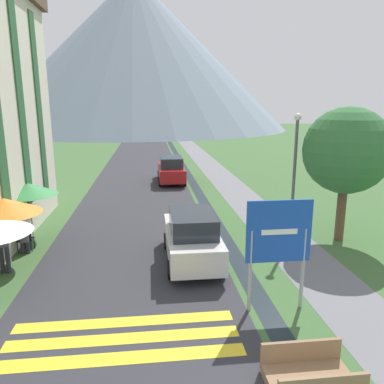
{
  "coord_description": "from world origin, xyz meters",
  "views": [
    {
      "loc": [
        -1.8,
        -3.84,
        5.36
      ],
      "look_at": [
        -0.2,
        10.0,
        2.09
      ],
      "focal_mm": 35.0,
      "sensor_mm": 36.0,
      "label": 1
    }
  ],
  "objects_px": {
    "person_seated_far": "(24,236)",
    "footbridge": "(311,376)",
    "cafe_chair_far_left": "(27,238)",
    "cafe_umbrella_middle_orange": "(4,206)",
    "parked_car_near": "(192,237)",
    "cafe_umbrella_rear_green": "(28,189)",
    "tree_by_path": "(347,151)",
    "cafe_chair_far_right": "(22,239)",
    "road_sign": "(278,241)",
    "parked_car_far": "(171,169)",
    "person_standing_terrace": "(3,243)",
    "streetlamp": "(295,166)"
  },
  "relations": [
    {
      "from": "footbridge",
      "to": "cafe_chair_far_right",
      "type": "height_order",
      "value": "cafe_chair_far_right"
    },
    {
      "from": "parked_car_near",
      "to": "cafe_umbrella_rear_green",
      "type": "bearing_deg",
      "value": 152.7
    },
    {
      "from": "streetlamp",
      "to": "parked_car_near",
      "type": "bearing_deg",
      "value": -157.2
    },
    {
      "from": "parked_car_far",
      "to": "cafe_chair_far_right",
      "type": "height_order",
      "value": "parked_car_far"
    },
    {
      "from": "cafe_umbrella_middle_orange",
      "to": "tree_by_path",
      "type": "bearing_deg",
      "value": 4.24
    },
    {
      "from": "parked_car_near",
      "to": "person_standing_terrace",
      "type": "height_order",
      "value": "parked_car_near"
    },
    {
      "from": "road_sign",
      "to": "cafe_chair_far_right",
      "type": "height_order",
      "value": "road_sign"
    },
    {
      "from": "parked_car_far",
      "to": "person_seated_far",
      "type": "xyz_separation_m",
      "value": [
        -6.12,
        -12.37,
        -0.25
      ]
    },
    {
      "from": "cafe_umbrella_rear_green",
      "to": "person_seated_far",
      "type": "distance_m",
      "value": 2.29
    },
    {
      "from": "road_sign",
      "to": "footbridge",
      "type": "relative_size",
      "value": 1.77
    },
    {
      "from": "cafe_umbrella_rear_green",
      "to": "person_standing_terrace",
      "type": "xyz_separation_m",
      "value": [
        0.13,
        -3.44,
        -0.99
      ]
    },
    {
      "from": "road_sign",
      "to": "tree_by_path",
      "type": "height_order",
      "value": "tree_by_path"
    },
    {
      "from": "road_sign",
      "to": "footbridge",
      "type": "bearing_deg",
      "value": -95.25
    },
    {
      "from": "footbridge",
      "to": "person_seated_far",
      "type": "height_order",
      "value": "person_seated_far"
    },
    {
      "from": "person_seated_far",
      "to": "streetlamp",
      "type": "xyz_separation_m",
      "value": [
        10.26,
        0.38,
        2.33
      ]
    },
    {
      "from": "parked_car_far",
      "to": "person_seated_far",
      "type": "bearing_deg",
      "value": -116.35
    },
    {
      "from": "cafe_chair_far_left",
      "to": "cafe_umbrella_middle_orange",
      "type": "relative_size",
      "value": 0.35
    },
    {
      "from": "parked_car_near",
      "to": "tree_by_path",
      "type": "height_order",
      "value": "tree_by_path"
    },
    {
      "from": "footbridge",
      "to": "tree_by_path",
      "type": "bearing_deg",
      "value": 59.21
    },
    {
      "from": "road_sign",
      "to": "tree_by_path",
      "type": "relative_size",
      "value": 0.57
    },
    {
      "from": "road_sign",
      "to": "cafe_umbrella_middle_orange",
      "type": "bearing_deg",
      "value": 154.33
    },
    {
      "from": "cafe_chair_far_right",
      "to": "cafe_chair_far_left",
      "type": "height_order",
      "value": "same"
    },
    {
      "from": "cafe_chair_far_left",
      "to": "cafe_umbrella_rear_green",
      "type": "bearing_deg",
      "value": 125.09
    },
    {
      "from": "cafe_umbrella_rear_green",
      "to": "streetlamp",
      "type": "bearing_deg",
      "value": -7.83
    },
    {
      "from": "footbridge",
      "to": "cafe_umbrella_rear_green",
      "type": "distance_m",
      "value": 12.41
    },
    {
      "from": "footbridge",
      "to": "cafe_umbrella_rear_green",
      "type": "xyz_separation_m",
      "value": [
        -7.86,
        9.43,
        1.8
      ]
    },
    {
      "from": "footbridge",
      "to": "person_standing_terrace",
      "type": "bearing_deg",
      "value": 142.25
    },
    {
      "from": "cafe_chair_far_right",
      "to": "tree_by_path",
      "type": "relative_size",
      "value": 0.16
    },
    {
      "from": "cafe_chair_far_right",
      "to": "road_sign",
      "type": "bearing_deg",
      "value": -43.8
    },
    {
      "from": "road_sign",
      "to": "parked_car_far",
      "type": "height_order",
      "value": "road_sign"
    },
    {
      "from": "tree_by_path",
      "to": "person_seated_far",
      "type": "bearing_deg",
      "value": -179.61
    },
    {
      "from": "cafe_umbrella_rear_green",
      "to": "person_seated_far",
      "type": "height_order",
      "value": "cafe_umbrella_rear_green"
    },
    {
      "from": "parked_car_near",
      "to": "person_seated_far",
      "type": "xyz_separation_m",
      "value": [
        -6.01,
        1.41,
        -0.25
      ]
    },
    {
      "from": "parked_car_far",
      "to": "person_seated_far",
      "type": "relative_size",
      "value": 3.81
    },
    {
      "from": "parked_car_near",
      "to": "cafe_umbrella_rear_green",
      "type": "relative_size",
      "value": 1.81
    },
    {
      "from": "cafe_chair_far_left",
      "to": "cafe_umbrella_middle_orange",
      "type": "height_order",
      "value": "cafe_umbrella_middle_orange"
    },
    {
      "from": "tree_by_path",
      "to": "streetlamp",
      "type": "bearing_deg",
      "value": 171.32
    },
    {
      "from": "cafe_umbrella_middle_orange",
      "to": "cafe_umbrella_rear_green",
      "type": "relative_size",
      "value": 1.05
    },
    {
      "from": "person_seated_far",
      "to": "parked_car_near",
      "type": "bearing_deg",
      "value": -13.21
    },
    {
      "from": "cafe_chair_far_right",
      "to": "person_standing_terrace",
      "type": "distance_m",
      "value": 1.83
    },
    {
      "from": "cafe_umbrella_rear_green",
      "to": "person_standing_terrace",
      "type": "relative_size",
      "value": 1.28
    },
    {
      "from": "person_seated_far",
      "to": "footbridge",
      "type": "bearing_deg",
      "value": -44.97
    },
    {
      "from": "parked_car_near",
      "to": "person_standing_terrace",
      "type": "distance_m",
      "value": 6.14
    },
    {
      "from": "parked_car_far",
      "to": "cafe_umbrella_middle_orange",
      "type": "height_order",
      "value": "cafe_umbrella_middle_orange"
    },
    {
      "from": "parked_car_far",
      "to": "cafe_chair_far_left",
      "type": "relative_size",
      "value": 5.36
    },
    {
      "from": "parked_car_near",
      "to": "cafe_umbrella_middle_orange",
      "type": "xyz_separation_m",
      "value": [
        -6.26,
        0.57,
        1.14
      ]
    },
    {
      "from": "cafe_umbrella_rear_green",
      "to": "cafe_chair_far_right",
      "type": "bearing_deg",
      "value": -85.26
    },
    {
      "from": "footbridge",
      "to": "cafe_umbrella_middle_orange",
      "type": "xyz_separation_m",
      "value": [
        -7.86,
        6.76,
        1.83
      ]
    },
    {
      "from": "parked_car_far",
      "to": "streetlamp",
      "type": "height_order",
      "value": "streetlamp"
    },
    {
      "from": "cafe_umbrella_rear_green",
      "to": "person_seated_far",
      "type": "bearing_deg",
      "value": -82.03
    }
  ]
}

